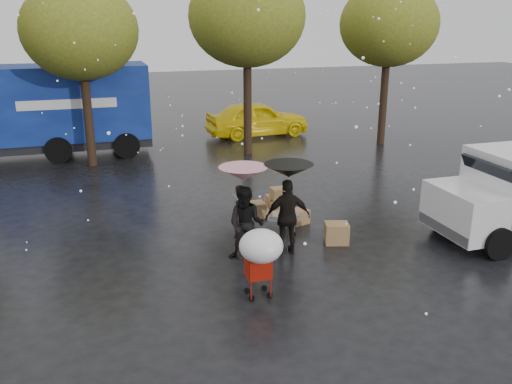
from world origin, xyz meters
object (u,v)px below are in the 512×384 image
object	(u,v)px
blue_truck	(47,112)
person_pink	(244,222)
yellow_taxi	(257,119)
vendor_cart	(269,208)
shopping_cart	(261,250)
person_black	(288,217)

from	to	relation	value
blue_truck	person_pink	bearing A→B (deg)	-67.56
person_pink	yellow_taxi	bearing A→B (deg)	38.24
yellow_taxi	blue_truck	bearing A→B (deg)	94.36
blue_truck	vendor_cart	bearing A→B (deg)	-61.30
person_pink	blue_truck	bearing A→B (deg)	79.42
shopping_cart	yellow_taxi	world-z (taller)	yellow_taxi
vendor_cart	blue_truck	world-z (taller)	blue_truck
person_pink	yellow_taxi	size ratio (longest dim) A/B	0.37
vendor_cart	yellow_taxi	xyz separation A→B (m)	(3.29, 11.47, 0.07)
shopping_cart	blue_truck	xyz separation A→B (m)	(-4.40, 13.28, 0.69)
person_pink	yellow_taxi	distance (m)	13.20
shopping_cart	blue_truck	distance (m)	14.00
person_black	yellow_taxi	distance (m)	13.00
shopping_cart	person_pink	bearing A→B (deg)	82.96
person_black	vendor_cart	xyz separation A→B (m)	(-0.07, 1.13, -0.16)
person_pink	vendor_cart	bearing A→B (deg)	14.49
person_pink	shopping_cart	world-z (taller)	person_pink
person_black	shopping_cart	world-z (taller)	person_black
yellow_taxi	person_pink	bearing A→B (deg)	157.68
person_black	blue_truck	size ratio (longest dim) A/B	0.21
person_pink	blue_truck	xyz separation A→B (m)	(-4.65, 11.26, 0.91)
person_black	vendor_cart	size ratio (longest dim) A/B	1.17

